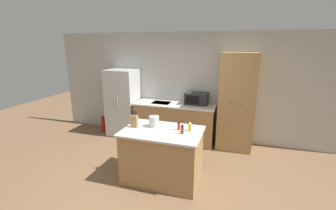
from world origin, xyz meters
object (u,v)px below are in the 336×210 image
Objects in this scene: pantry_cabinet at (237,102)px; knife_block at (134,121)px; spice_bottle_green_herb at (182,130)px; spice_bottle_amber_oil at (179,126)px; refrigerator at (123,103)px; microwave at (197,98)px; spice_bottle_tall_dark at (190,127)px; spice_bottle_short_red at (182,129)px; fire_extinguisher at (103,124)px; kettle at (154,121)px.

pantry_cabinet is 2.39m from knife_block.
pantry_cabinet reaches higher than spice_bottle_green_herb.
spice_bottle_amber_oil is 0.94× the size of spice_bottle_green_herb.
refrigerator is 1.91m from microwave.
spice_bottle_tall_dark is 1.38× the size of spice_bottle_short_red.
pantry_cabinet reaches higher than fire_extinguisher.
refrigerator reaches higher than microwave.
knife_block is 2.27× the size of spice_bottle_tall_dark.
knife_block reaches higher than spice_bottle_short_red.
kettle is at bearing 178.27° from spice_bottle_amber_oil.
refrigerator is 2.64m from spice_bottle_green_herb.
spice_bottle_green_herb is 0.57m from kettle.
microwave is 1.85m from spice_bottle_green_herb.
microwave is 1.62× the size of knife_block.
spice_bottle_tall_dark is at bearing -36.79° from refrigerator.
microwave is 2.66m from fire_extinguisher.
knife_block is at bearing -170.99° from spice_bottle_amber_oil.
spice_bottle_green_herb is (-0.80, -1.74, -0.09)m from pantry_cabinet.
fire_extinguisher is at bearing -178.80° from pantry_cabinet.
knife_block is at bearing -133.94° from pantry_cabinet.
kettle is at bearing 23.28° from knife_block.
spice_bottle_green_herb is at bearing -40.57° from refrigerator.
knife_block is at bearing -112.27° from microwave.
microwave reaches higher than kettle.
refrigerator is 7.96× the size of kettle.
fire_extinguisher is (-2.07, 1.51, -0.82)m from kettle.
spice_bottle_green_herb is at bearing -56.41° from spice_bottle_amber_oil.
microwave is 1.74m from kettle.
spice_bottle_green_herb is (-0.09, -0.15, 0.00)m from spice_bottle_tall_dark.
microwave is (1.89, 0.12, 0.22)m from refrigerator.
knife_block is at bearing -156.72° from kettle.
refrigerator is 0.90m from fire_extinguisher.
fire_extinguisher is at bearing 150.69° from spice_bottle_tall_dark.
microwave reaches higher than spice_bottle_green_herb.
spice_bottle_green_herb is at bearing -73.48° from spice_bottle_short_red.
refrigerator is 16.30× the size of spice_bottle_short_red.
spice_bottle_short_red is at bearing -116.13° from pantry_cabinet.
spice_bottle_amber_oil is (-0.19, -0.00, -0.00)m from spice_bottle_tall_dark.
knife_block reaches higher than fire_extinguisher.
knife_block is 2.35× the size of spice_bottle_amber_oil.
kettle is 0.48× the size of fire_extinguisher.
microwave reaches higher than spice_bottle_amber_oil.
microwave is at bearing 93.58° from spice_bottle_green_herb.
kettle is (-1.34, -1.58, -0.06)m from pantry_cabinet.
refrigerator is 11.53× the size of spice_bottle_green_herb.
refrigerator is at bearing 143.21° from spice_bottle_tall_dark.
kettle is 2.69m from fire_extinguisher.
fire_extinguisher is (-2.51, -0.17, -0.87)m from microwave.
pantry_cabinet is at bearing -6.23° from microwave.
microwave is 3.67× the size of spice_bottle_tall_dark.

